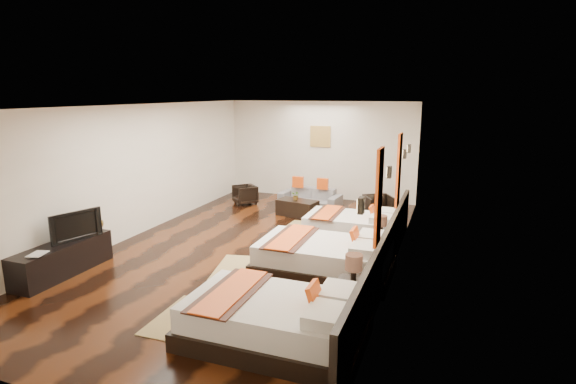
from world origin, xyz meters
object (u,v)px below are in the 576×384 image
at_px(tv, 74,225).
at_px(book, 31,254).
at_px(armchair_right, 378,207).
at_px(bed_near, 276,320).
at_px(coffee_table, 297,208).
at_px(bed_mid, 325,257).
at_px(sofa, 310,197).
at_px(tv_console, 63,259).
at_px(table_plant, 296,195).
at_px(nightstand_a, 353,294).
at_px(nightstand_b, 380,242).
at_px(figurine, 94,222).
at_px(armchair_left, 245,195).
at_px(bed_far, 352,226).

relative_size(tv, book, 2.99).
bearing_deg(armchair_right, bed_near, -122.38).
bearing_deg(coffee_table, tv, -118.24).
bearing_deg(bed_mid, bed_near, -90.01).
height_order(bed_near, sofa, bed_near).
bearing_deg(tv_console, table_plant, 62.92).
xyz_separation_m(nightstand_a, table_plant, (-2.44, 4.61, 0.21)).
bearing_deg(nightstand_b, table_plant, 138.57).
xyz_separation_m(figurine, sofa, (2.54, 5.17, -0.47)).
xyz_separation_m(nightstand_a, armchair_left, (-4.17, 5.24, -0.05)).
bearing_deg(bed_mid, armchair_left, 130.76).
xyz_separation_m(tv_console, figurine, (0.00, 0.78, 0.44)).
bearing_deg(coffee_table, book, -114.85).
xyz_separation_m(book, table_plant, (2.50, 5.48, -0.04)).
bearing_deg(armchair_left, tv, -55.21).
bearing_deg(book, armchair_left, 82.75).
bearing_deg(nightstand_a, figurine, 174.37).
distance_m(figurine, armchair_right, 6.38).
relative_size(nightstand_b, sofa, 0.47).
distance_m(nightstand_a, armchair_right, 5.02).
distance_m(bed_near, nightstand_a, 1.25).
relative_size(book, armchair_right, 0.46).
bearing_deg(table_plant, nightstand_a, -62.05).
bearing_deg(table_plant, sofa, 87.99).
xyz_separation_m(figurine, coffee_table, (2.54, 4.12, -0.52)).
distance_m(bed_near, tv_console, 4.26).
height_order(sofa, table_plant, table_plant).
relative_size(bed_mid, table_plant, 9.50).
distance_m(nightstand_a, tv_console, 4.95).
relative_size(armchair_left, table_plant, 2.43).
xyz_separation_m(tv, table_plant, (2.45, 4.63, -0.29)).
relative_size(nightstand_b, tv, 0.90).
relative_size(bed_far, tv_console, 1.08).
bearing_deg(sofa, tv_console, -105.98).
relative_size(bed_near, figurine, 6.74).
relative_size(tv_console, sofa, 1.07).
bearing_deg(nightstand_a, armchair_right, 95.09).
height_order(bed_far, armchair_left, bed_far).
bearing_deg(sofa, tv, -106.50).
height_order(nightstand_a, armchair_left, nightstand_a).
relative_size(tv, armchair_right, 1.36).
distance_m(bed_near, table_plant, 5.87).
xyz_separation_m(figurine, table_plant, (2.50, 4.12, -0.20)).
distance_m(bed_mid, tv_console, 4.48).
relative_size(nightstand_b, armchair_right, 1.22).
relative_size(bed_far, sofa, 1.16).
distance_m(book, table_plant, 6.02).
height_order(armchair_left, table_plant, table_plant).
height_order(bed_mid, table_plant, bed_mid).
bearing_deg(coffee_table, tv_console, -117.42).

